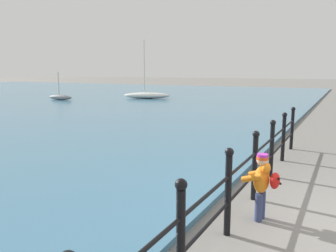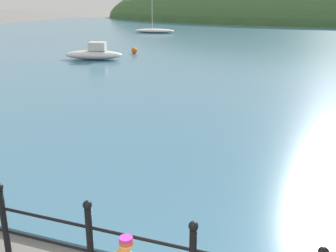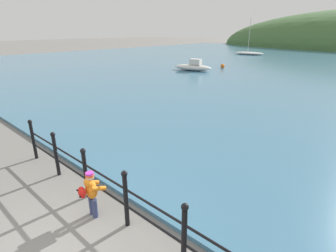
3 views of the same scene
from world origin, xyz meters
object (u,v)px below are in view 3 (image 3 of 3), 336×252
Objects in this scene: mooring_buoy at (223,66)px; child_in_coat at (90,190)px; boat_green_fishing at (249,53)px; boat_blue_hull at (193,67)px.

child_in_coat is at bearing -65.46° from mooring_buoy.
boat_green_fishing is at bearing 107.14° from mooring_buoy.
boat_green_fishing is 18.62m from boat_blue_hull.
boat_blue_hull is at bearing 121.34° from child_in_coat.
boat_green_fishing reaches higher than child_in_coat.
child_in_coat is 0.20× the size of boat_green_fishing.
child_in_coat is 0.27× the size of boat_blue_hull.
boat_blue_hull reaches higher than mooring_buoy.
mooring_buoy is at bearing 70.51° from boat_blue_hull.
boat_blue_hull is 9.35× the size of mooring_buoy.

